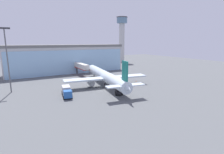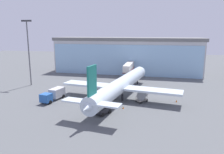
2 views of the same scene
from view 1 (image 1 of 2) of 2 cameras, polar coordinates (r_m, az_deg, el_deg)
The scene contains 11 objects.
ground at distance 57.65m, azimuth -3.34°, elevation -4.19°, with size 240.00×240.00×0.00m, color #545659.
terminal_building at distance 92.92m, azimuth -14.47°, elevation 5.87°, with size 58.33×14.19×14.00m.
jet_bridge at distance 82.17m, azimuth -10.19°, elevation 3.47°, with size 2.34×14.86×5.69m.
control_tower at distance 134.59m, azimuth 3.22°, elevation 13.58°, with size 8.07×8.07×33.34m.
apron_light_mast at distance 61.51m, azimuth -31.08°, elevation 6.16°, with size 3.20×0.40×19.67m.
airplane at distance 62.41m, azimuth -2.08°, elevation 0.17°, with size 29.92×39.87×10.51m.
catering_truck at distance 52.51m, azimuth -14.59°, elevation -4.47°, with size 3.48×7.56×2.65m.
baggage_cart at distance 63.85m, azimuth 3.05°, elevation -2.16°, with size 3.00×3.19×1.50m.
pushback_tug at distance 52.32m, azimuth 2.23°, elevation -4.72°, with size 3.26×3.67×2.30m.
safety_cone_nose at distance 57.62m, azimuth 3.12°, elevation -3.91°, with size 0.36×0.36×0.55m, color orange.
safety_cone_wingtip at distance 69.79m, azimuth 7.87°, elevation -1.26°, with size 0.36×0.36×0.55m, color orange.
Camera 1 is at (-24.80, -49.64, 15.63)m, focal length 28.00 mm.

